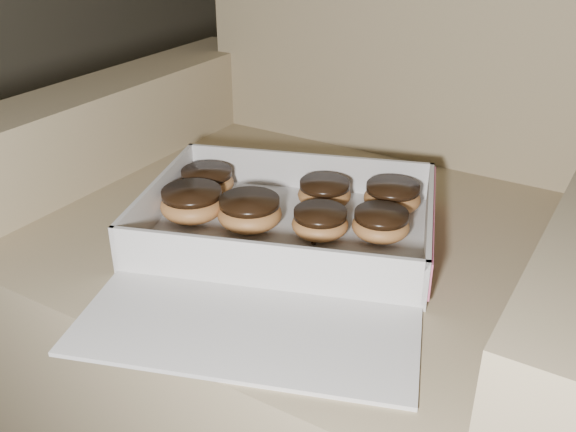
# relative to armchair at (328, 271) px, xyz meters

# --- Properties ---
(armchair) EXTENTS (0.87, 0.73, 0.91)m
(armchair) POSITION_rel_armchair_xyz_m (0.00, 0.00, 0.00)
(armchair) COLOR #877556
(armchair) RESTS_ON floor
(bakery_box) EXTENTS (0.48, 0.52, 0.06)m
(bakery_box) POSITION_rel_armchair_xyz_m (0.02, -0.15, 0.13)
(bakery_box) COLOR silver
(bakery_box) RESTS_ON armchair
(donut_a) EXTENTS (0.07, 0.07, 0.04)m
(donut_a) POSITION_rel_armchair_xyz_m (0.01, -0.03, 0.15)
(donut_a) COLOR #BE7F42
(donut_a) RESTS_ON bakery_box
(donut_b) EXTENTS (0.08, 0.08, 0.04)m
(donut_b) POSITION_rel_armchair_xyz_m (-0.05, -0.14, 0.15)
(donut_b) COLOR #BE7F42
(donut_b) RESTS_ON bakery_box
(donut_c) EXTENTS (0.08, 0.08, 0.04)m
(donut_c) POSITION_rel_armchair_xyz_m (0.09, 0.00, 0.15)
(donut_c) COLOR #BE7F42
(donut_c) RESTS_ON bakery_box
(donut_d) EXTENTS (0.08, 0.08, 0.04)m
(donut_d) POSITION_rel_armchair_xyz_m (-0.15, -0.09, 0.15)
(donut_d) COLOR #BE7F42
(donut_d) RESTS_ON bakery_box
(donut_e) EXTENTS (0.07, 0.07, 0.04)m
(donut_e) POSITION_rel_armchair_xyz_m (0.11, -0.08, 0.15)
(donut_e) COLOR #BE7F42
(donut_e) RESTS_ON bakery_box
(donut_f) EXTENTS (0.09, 0.09, 0.04)m
(donut_f) POSITION_rel_armchair_xyz_m (-0.13, -0.16, 0.15)
(donut_f) COLOR #BE7F42
(donut_f) RESTS_ON bakery_box
(donut_g) EXTENTS (0.07, 0.07, 0.04)m
(donut_g) POSITION_rel_armchair_xyz_m (0.04, -0.11, 0.15)
(donut_g) COLOR #BE7F42
(donut_g) RESTS_ON bakery_box
(crumb_a) EXTENTS (0.01, 0.01, 0.00)m
(crumb_a) POSITION_rel_armchair_xyz_m (0.06, -0.21, 0.13)
(crumb_a) COLOR black
(crumb_a) RESTS_ON bakery_box
(crumb_b) EXTENTS (0.01, 0.01, 0.00)m
(crumb_b) POSITION_rel_armchair_xyz_m (-0.08, -0.25, 0.13)
(crumb_b) COLOR black
(crumb_b) RESTS_ON bakery_box
(crumb_c) EXTENTS (0.01, 0.01, 0.00)m
(crumb_c) POSITION_rel_armchair_xyz_m (0.16, -0.19, 0.13)
(crumb_c) COLOR black
(crumb_c) RESTS_ON bakery_box
(crumb_d) EXTENTS (0.01, 0.01, 0.00)m
(crumb_d) POSITION_rel_armchair_xyz_m (0.02, -0.19, 0.13)
(crumb_d) COLOR black
(crumb_d) RESTS_ON bakery_box
(crumb_e) EXTENTS (0.01, 0.01, 0.00)m
(crumb_e) POSITION_rel_armchair_xyz_m (0.05, -0.14, 0.13)
(crumb_e) COLOR black
(crumb_e) RESTS_ON bakery_box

